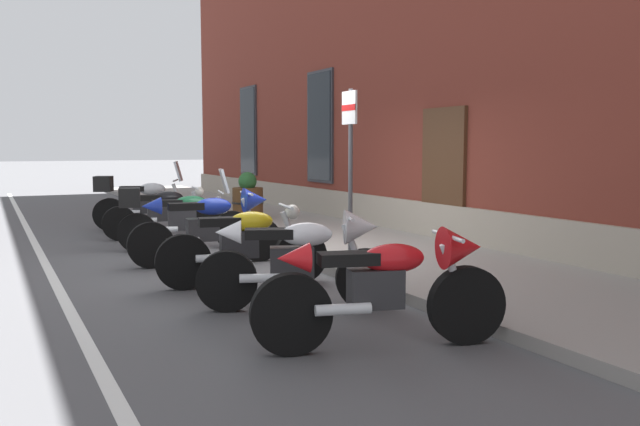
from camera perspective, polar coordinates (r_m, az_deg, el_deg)
The scene contains 13 objects.
ground_plane at distance 9.76m, azimuth -3.04°, elevation -4.01°, with size 140.00×140.00×0.00m, color #4C4C4F.
sidewalk at distance 10.42m, azimuth 4.31°, elevation -3.05°, with size 33.21×2.91×0.12m, color gray.
lane_stripe at distance 8.97m, azimuth -22.14°, elevation -5.28°, with size 33.21×0.12×0.01m, color silver.
brick_pub_facade at distance 13.81m, azimuth 23.42°, elevation 13.76°, with size 27.21×7.41×7.38m.
motorcycle_silver_touring at distance 13.46m, azimuth -15.22°, elevation 0.94°, with size 1.03×2.02×1.37m.
motorcycle_black_naked at distance 12.15m, azimuth -13.34°, elevation 0.01°, with size 0.62×2.12×0.93m.
motorcycle_green_touring at distance 10.74m, azimuth -12.25°, elevation -0.30°, with size 0.82×2.09×1.30m.
motorcycle_blue_sport at distance 9.37m, azimuth -9.31°, elevation -0.90°, with size 0.62×2.17×1.07m.
motorcycle_yellow_naked at distance 7.88m, azimuth -6.54°, elevation -2.86°, with size 0.64×2.05×0.96m.
motorcycle_white_sport at distance 6.67m, azimuth -1.34°, elevation -3.71°, with size 0.93×1.93×1.03m.
motorcycle_red_sport at distance 5.43m, azimuth 6.17°, elevation -6.06°, with size 0.80×2.11×1.01m.
parking_sign at distance 8.88m, azimuth 2.62°, elevation 5.51°, with size 0.36×0.07×2.30m.
barrel_planter at distance 14.35m, azimuth -6.29°, elevation 1.24°, with size 0.69×0.69×0.98m.
Camera 1 is at (8.79, -3.90, 1.67)m, focal length 36.90 mm.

